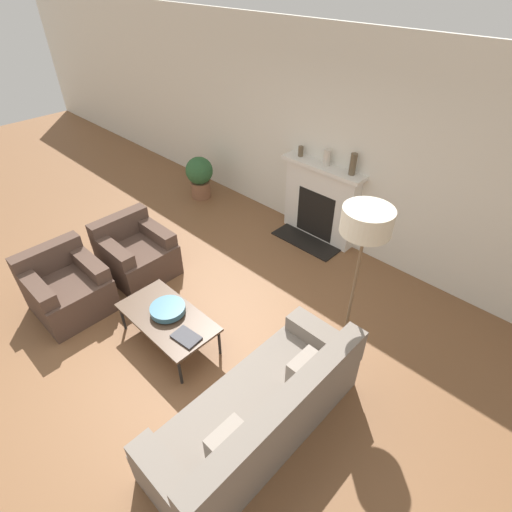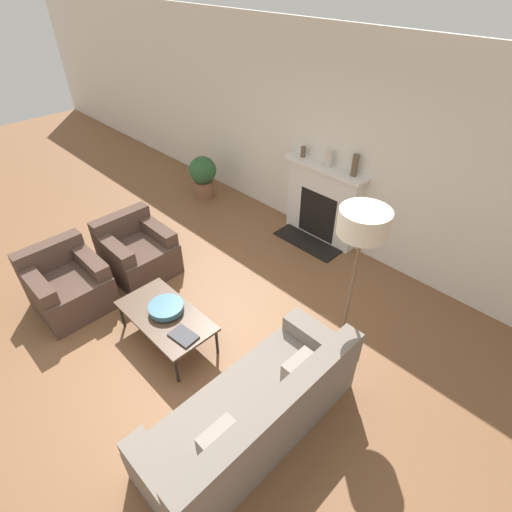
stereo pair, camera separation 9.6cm
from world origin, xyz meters
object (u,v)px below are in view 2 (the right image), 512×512
Objects in this scene: mantel_vase_center_right at (355,165)px; armchair_far at (137,252)px; fireplace at (322,204)px; mantel_vase_center_left at (329,158)px; coffee_table at (166,317)px; couch at (255,413)px; potted_plant at (203,175)px; bowl at (166,308)px; mantel_vase_left at (303,152)px; armchair_near at (68,285)px; book at (183,336)px; floor_lamp at (361,241)px.

armchair_far is at bearing -124.22° from mantel_vase_center_right.
fireplace is 5.69× the size of mantel_vase_center_left.
couch is at bearing -3.32° from coffee_table.
armchair_far is 1.15× the size of potted_plant.
coffee_table is 3.03m from mantel_vase_center_left.
bowl reaches higher than coffee_table.
potted_plant is at bearing -165.77° from mantel_vase_left.
mantel_vase_left reaches higher than potted_plant.
armchair_near is 1.42m from bowl.
mantel_vase_center_left is (0.46, 0.00, 0.04)m from mantel_vase_left.
bowl is at bearing 127.78° from coffee_table.
armchair_near is at bearing -110.09° from mantel_vase_center_left.
coffee_table is at bearing 167.61° from book.
mantel_vase_center_right is 0.39× the size of potted_plant.
floor_lamp is at bearing -46.37° from fireplace.
couch is at bearing -91.40° from floor_lamp.
mantel_vase_center_left is at bearing -27.04° from armchair_far.
coffee_table is 0.40m from book.
armchair_far is 3.18m from floor_lamp.
floor_lamp is (2.84, 1.68, 1.25)m from armchair_near.
potted_plant is (-1.04, 2.93, 0.11)m from armchair_near.
book is 3.09m from mantel_vase_center_left.
floor_lamp is 8.17× the size of mantel_vase_center_left.
mantel_vase_center_right is 2.88m from potted_plant.
mantel_vase_left is at bearing 180.00° from mantel_vase_center_right.
mantel_vase_center_left is (-0.48, 2.92, 0.89)m from book.
mantel_vase_center_right is at bearing -158.79° from couch.
mantel_vase_left reaches higher than armchair_near.
armchair_near is 3.75m from mantel_vase_center_left.
bowl is 2.21m from floor_lamp.
coffee_table is at bearing -68.67° from armchair_near.
bowl is 1.69× the size of mantel_vase_center_left.
fireplace is at bearing -151.63° from couch.
armchair_near is 0.74× the size of coffee_table.
bowl is (1.29, 0.56, 0.14)m from armchair_near.
fireplace is 0.87m from mantel_vase_center_right.
book is 3.70m from potted_plant.
couch is 1.09m from book.
armchair_far is (-1.21, -2.42, -0.27)m from fireplace.
couch is 2.84m from armchair_near.
armchair_far is at bearing 158.20° from book.
coffee_table is at bearing -87.72° from fireplace.
coffee_table is (1.33, -0.44, 0.06)m from armchair_far.
coffee_table is at bearing -52.22° from bowl.
floor_lamp reaches higher than mantel_vase_center_right.
mantel_vase_left is (-2.02, 2.97, 0.95)m from couch.
mantel_vase_center_right is at bearing 0.00° from mantel_vase_center_left.
armchair_far is 2.73m from mantel_vase_left.
mantel_vase_center_right reaches higher than mantel_vase_center_left.
mantel_vase_center_right reaches higher than book.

